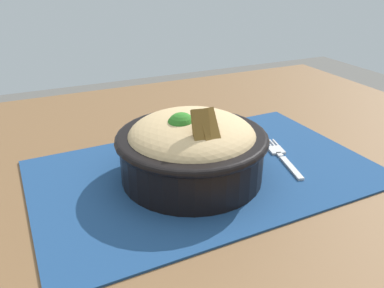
{
  "coord_description": "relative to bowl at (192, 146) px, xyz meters",
  "views": [
    {
      "loc": [
        -0.23,
        -0.43,
        1.01
      ],
      "look_at": [
        -0.04,
        -0.0,
        0.78
      ],
      "focal_mm": 36.26,
      "sensor_mm": 36.0,
      "label": 1
    }
  ],
  "objects": [
    {
      "name": "placemat",
      "position": [
        0.02,
        0.01,
        -0.05
      ],
      "size": [
        0.49,
        0.31,
        0.0
      ],
      "primitive_type": "cube",
      "rotation": [
        0.0,
        0.0,
        0.03
      ],
      "color": "navy",
      "rests_on": "table"
    },
    {
      "name": "bowl",
      "position": [
        0.0,
        0.0,
        0.0
      ],
      "size": [
        0.2,
        0.2,
        0.11
      ],
      "color": "black",
      "rests_on": "placemat"
    },
    {
      "name": "fork",
      "position": [
        0.15,
        -0.0,
        -0.04
      ],
      "size": [
        0.05,
        0.13,
        0.0
      ],
      "color": "#B9B9B9",
      "rests_on": "placemat"
    },
    {
      "name": "table",
      "position": [
        0.04,
        0.0,
        -0.12
      ],
      "size": [
        1.06,
        0.92,
        0.73
      ],
      "color": "brown",
      "rests_on": "ground_plane"
    }
  ]
}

